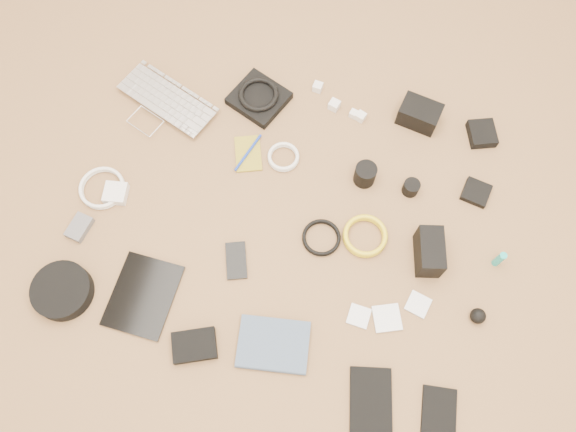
% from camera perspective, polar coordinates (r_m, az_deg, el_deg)
% --- Properties ---
extents(laptop, '(0.41, 0.36, 0.03)m').
position_cam_1_polar(laptop, '(2.00, -13.05, 10.44)').
color(laptop, silver).
rests_on(laptop, ground).
extents(headphone_pouch, '(0.22, 0.22, 0.03)m').
position_cam_1_polar(headphone_pouch, '(1.98, -2.97, 11.85)').
color(headphone_pouch, black).
rests_on(headphone_pouch, ground).
extents(headphones, '(0.14, 0.14, 0.02)m').
position_cam_1_polar(headphones, '(1.96, -3.00, 12.24)').
color(headphones, black).
rests_on(headphones, headphone_pouch).
extents(charger_a, '(0.03, 0.03, 0.03)m').
position_cam_1_polar(charger_a, '(2.01, 3.04, 12.95)').
color(charger_a, silver).
rests_on(charger_a, ground).
extents(charger_b, '(0.03, 0.03, 0.02)m').
position_cam_1_polar(charger_b, '(1.96, 6.69, 10.26)').
color(charger_b, silver).
rests_on(charger_b, ground).
extents(charger_c, '(0.04, 0.04, 0.03)m').
position_cam_1_polar(charger_c, '(1.95, 7.40, 9.99)').
color(charger_c, silver).
rests_on(charger_c, ground).
extents(charger_d, '(0.04, 0.04, 0.03)m').
position_cam_1_polar(charger_d, '(1.97, 4.72, 11.17)').
color(charger_d, silver).
rests_on(charger_d, ground).
extents(dslr_camera, '(0.15, 0.12, 0.08)m').
position_cam_1_polar(dslr_camera, '(1.96, 13.20, 10.05)').
color(dslr_camera, black).
rests_on(dslr_camera, ground).
extents(lens_pouch, '(0.11, 0.12, 0.03)m').
position_cam_1_polar(lens_pouch, '(2.01, 19.10, 7.92)').
color(lens_pouch, black).
rests_on(lens_pouch, ground).
extents(notebook_olive, '(0.12, 0.15, 0.01)m').
position_cam_1_polar(notebook_olive, '(1.88, -4.07, 6.34)').
color(notebook_olive, olive).
rests_on(notebook_olive, ground).
extents(pen_blue, '(0.06, 0.15, 0.01)m').
position_cam_1_polar(pen_blue, '(1.88, -4.08, 6.46)').
color(pen_blue, '#132FA2').
rests_on(pen_blue, notebook_olive).
extents(cable_white_a, '(0.12, 0.12, 0.01)m').
position_cam_1_polar(cable_white_a, '(1.87, -0.47, 5.93)').
color(cable_white_a, white).
rests_on(cable_white_a, ground).
extents(lens_a, '(0.09, 0.09, 0.07)m').
position_cam_1_polar(lens_a, '(1.82, 7.84, 4.22)').
color(lens_a, black).
rests_on(lens_a, ground).
extents(lens_b, '(0.07, 0.07, 0.05)m').
position_cam_1_polar(lens_b, '(1.84, 12.39, 2.85)').
color(lens_b, black).
rests_on(lens_b, ground).
extents(card_reader, '(0.10, 0.10, 0.02)m').
position_cam_1_polar(card_reader, '(1.91, 18.56, 2.28)').
color(card_reader, black).
rests_on(card_reader, ground).
extents(power_brick, '(0.08, 0.08, 0.03)m').
position_cam_1_polar(power_brick, '(1.88, -17.10, 2.23)').
color(power_brick, silver).
rests_on(power_brick, ground).
extents(cable_white_b, '(0.17, 0.17, 0.01)m').
position_cam_1_polar(cable_white_b, '(1.91, -18.31, 2.64)').
color(cable_white_b, white).
rests_on(cable_white_b, ground).
extents(cable_black, '(0.13, 0.13, 0.01)m').
position_cam_1_polar(cable_black, '(1.76, 3.40, -2.27)').
color(cable_black, black).
rests_on(cable_black, ground).
extents(cable_yellow, '(0.15, 0.15, 0.02)m').
position_cam_1_polar(cable_yellow, '(1.77, 7.80, -2.10)').
color(cable_yellow, gold).
rests_on(cable_yellow, ground).
extents(flash, '(0.10, 0.15, 0.10)m').
position_cam_1_polar(flash, '(1.75, 14.17, -3.54)').
color(flash, black).
rests_on(flash, ground).
extents(lens_cleaner, '(0.03, 0.03, 0.08)m').
position_cam_1_polar(lens_cleaner, '(1.81, 20.66, -4.13)').
color(lens_cleaner, '#1AA9A4').
rests_on(lens_cleaner, ground).
extents(battery_charger, '(0.07, 0.09, 0.02)m').
position_cam_1_polar(battery_charger, '(1.88, -20.43, -1.09)').
color(battery_charger, '#56565A').
rests_on(battery_charger, ground).
extents(tablet, '(0.19, 0.24, 0.01)m').
position_cam_1_polar(tablet, '(1.76, -14.50, -7.83)').
color(tablet, black).
rests_on(tablet, ground).
extents(phone, '(0.10, 0.13, 0.01)m').
position_cam_1_polar(phone, '(1.74, -5.28, -4.53)').
color(phone, black).
rests_on(phone, ground).
extents(filter_case_left, '(0.07, 0.07, 0.01)m').
position_cam_1_polar(filter_case_left, '(1.70, 7.20, -10.06)').
color(filter_case_left, silver).
rests_on(filter_case_left, ground).
extents(filter_case_mid, '(0.10, 0.10, 0.01)m').
position_cam_1_polar(filter_case_mid, '(1.71, 10.02, -10.18)').
color(filter_case_mid, silver).
rests_on(filter_case_mid, ground).
extents(filter_case_right, '(0.08, 0.08, 0.01)m').
position_cam_1_polar(filter_case_right, '(1.74, 13.07, -8.74)').
color(filter_case_right, silver).
rests_on(filter_case_right, ground).
extents(air_blower, '(0.05, 0.05, 0.05)m').
position_cam_1_polar(air_blower, '(1.76, 18.74, -9.59)').
color(air_blower, black).
rests_on(air_blower, ground).
extents(headphone_case, '(0.19, 0.19, 0.05)m').
position_cam_1_polar(headphone_case, '(1.82, -21.95, -7.06)').
color(headphone_case, black).
rests_on(headphone_case, ground).
extents(drive_case, '(0.15, 0.13, 0.03)m').
position_cam_1_polar(drive_case, '(1.68, -9.48, -12.85)').
color(drive_case, black).
rests_on(drive_case, ground).
extents(paperback, '(0.22, 0.18, 0.02)m').
position_cam_1_polar(paperback, '(1.66, -1.83, -15.51)').
color(paperback, '#3D4F68').
rests_on(paperback, ground).
extents(notebook_black_a, '(0.15, 0.21, 0.01)m').
position_cam_1_polar(notebook_black_a, '(1.67, 8.41, -18.18)').
color(notebook_black_a, black).
rests_on(notebook_black_a, ground).
extents(notebook_black_b, '(0.11, 0.15, 0.01)m').
position_cam_1_polar(notebook_black_b, '(1.71, 15.07, -18.83)').
color(notebook_black_b, black).
rests_on(notebook_black_b, ground).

